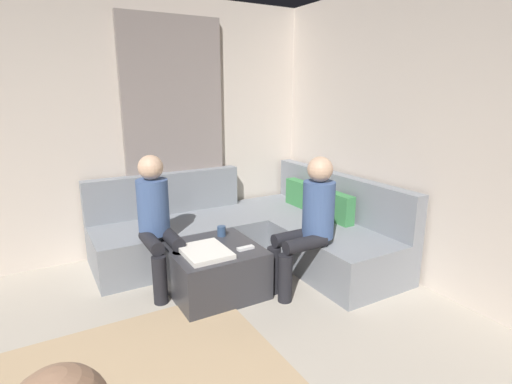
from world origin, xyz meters
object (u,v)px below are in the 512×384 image
(game_remote, at_px, (246,248))
(person_on_couch_side, at_px, (157,217))
(coffee_mug, at_px, (222,231))
(ottoman, at_px, (214,269))
(sectional_couch, at_px, (255,232))
(person_on_couch_back, at_px, (309,219))

(game_remote, height_order, person_on_couch_side, person_on_couch_side)
(coffee_mug, distance_m, person_on_couch_side, 0.61)
(ottoman, xyz_separation_m, game_remote, (0.18, 0.22, 0.22))
(sectional_couch, distance_m, ottoman, 0.86)
(ottoman, height_order, game_remote, game_remote)
(game_remote, relative_size, person_on_couch_back, 0.12)
(ottoman, distance_m, person_on_couch_side, 0.68)
(coffee_mug, height_order, game_remote, coffee_mug)
(person_on_couch_back, bearing_deg, coffee_mug, 44.55)
(coffee_mug, relative_size, game_remote, 0.63)
(sectional_couch, height_order, game_remote, sectional_couch)
(sectional_couch, bearing_deg, coffee_mug, -62.23)
(person_on_couch_side, bearing_deg, person_on_couch_back, 148.13)
(sectional_couch, relative_size, ottoman, 3.36)
(sectional_couch, xyz_separation_m, coffee_mug, (0.27, -0.52, 0.19))
(person_on_couch_back, height_order, person_on_couch_side, same)
(game_remote, xyz_separation_m, person_on_couch_side, (-0.53, -0.60, 0.23))
(sectional_couch, height_order, person_on_couch_side, person_on_couch_side)
(sectional_couch, height_order, coffee_mug, sectional_couch)
(ottoman, bearing_deg, person_on_couch_back, 64.32)
(sectional_couch, bearing_deg, person_on_couch_side, -82.23)
(sectional_couch, relative_size, coffee_mug, 26.84)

